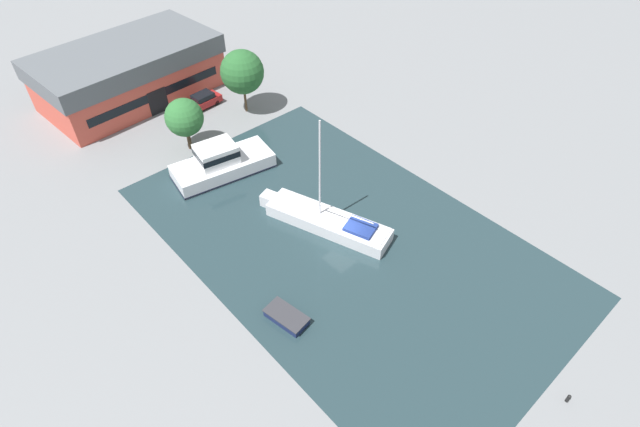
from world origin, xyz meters
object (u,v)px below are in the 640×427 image
at_px(sailboat_moored, 327,221).
at_px(motor_cruiser, 221,163).
at_px(small_dinghy, 286,317).
at_px(quay_tree_by_water, 184,118).
at_px(warehouse_building, 129,72).
at_px(quay_tree_near_building, 242,72).
at_px(parked_car, 203,101).

relative_size(sailboat_moored, motor_cruiser, 1.20).
bearing_deg(small_dinghy, motor_cruiser, -119.32).
xyz_separation_m(quay_tree_by_water, sailboat_moored, (2.64, -18.27, -3.02)).
distance_m(warehouse_building, quay_tree_by_water, 13.89).
bearing_deg(warehouse_building, quay_tree_near_building, -60.35).
relative_size(warehouse_building, quay_tree_near_building, 2.87).
bearing_deg(small_dinghy, quay_tree_near_building, -129.85).
bearing_deg(warehouse_building, motor_cruiser, -96.10).
height_order(warehouse_building, quay_tree_near_building, quay_tree_near_building).
relative_size(warehouse_building, sailboat_moored, 1.70).
distance_m(quay_tree_by_water, parked_car, 8.75).
distance_m(quay_tree_near_building, small_dinghy, 29.97).
distance_m(quay_tree_near_building, quay_tree_by_water, 9.04).
relative_size(quay_tree_near_building, sailboat_moored, 0.59).
relative_size(sailboat_moored, small_dinghy, 3.52).
distance_m(warehouse_building, quay_tree_near_building, 14.34).
bearing_deg(warehouse_building, quay_tree_by_water, -97.51).
xyz_separation_m(warehouse_building, quay_tree_by_water, (-0.75, -13.86, 0.57)).
xyz_separation_m(motor_cruiser, small_dinghy, (-6.36, -17.77, -0.85)).
relative_size(parked_car, small_dinghy, 1.32).
relative_size(quay_tree_near_building, quay_tree_by_water, 1.29).
bearing_deg(small_dinghy, sailboat_moored, -158.84).
bearing_deg(quay_tree_by_water, motor_cruiser, -88.27).
distance_m(quay_tree_by_water, sailboat_moored, 18.70).
distance_m(sailboat_moored, motor_cruiser, 12.76).
bearing_deg(parked_car, motor_cruiser, 150.54).
xyz_separation_m(quay_tree_near_building, sailboat_moored, (-6.08, -20.33, -4.19)).
bearing_deg(small_dinghy, warehouse_building, -110.14).
height_order(quay_tree_by_water, motor_cruiser, quay_tree_by_water).
height_order(quay_tree_near_building, motor_cruiser, quay_tree_near_building).
bearing_deg(parked_car, small_dinghy, 153.10).
height_order(warehouse_building, small_dinghy, warehouse_building).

